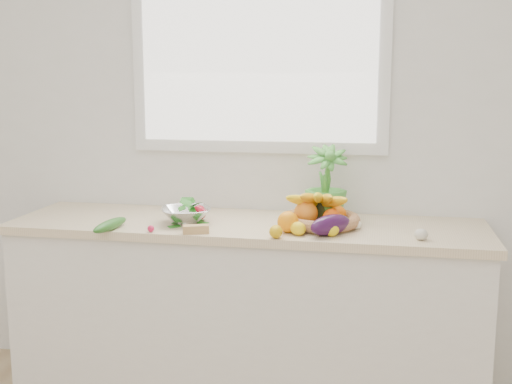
% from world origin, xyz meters
% --- Properties ---
extents(back_wall, '(4.50, 0.02, 2.70)m').
position_xyz_m(back_wall, '(0.00, 2.25, 1.35)').
color(back_wall, white).
rests_on(back_wall, ground).
extents(counter_cabinet, '(2.20, 0.58, 0.86)m').
position_xyz_m(counter_cabinet, '(0.00, 1.95, 0.43)').
color(counter_cabinet, silver).
rests_on(counter_cabinet, ground).
extents(countertop, '(2.24, 0.62, 0.04)m').
position_xyz_m(countertop, '(0.00, 1.95, 0.88)').
color(countertop, beige).
rests_on(countertop, counter_cabinet).
extents(window_frame, '(1.30, 0.03, 1.10)m').
position_xyz_m(window_frame, '(0.00, 2.23, 1.75)').
color(window_frame, white).
rests_on(window_frame, back_wall).
extents(window_pane, '(1.18, 0.01, 0.98)m').
position_xyz_m(window_pane, '(0.00, 2.21, 1.75)').
color(window_pane, white).
rests_on(window_pane, window_frame).
extents(orange_loose, '(0.11, 0.11, 0.09)m').
position_xyz_m(orange_loose, '(0.22, 1.78, 0.95)').
color(orange_loose, orange).
rests_on(orange_loose, countertop).
extents(lemon_a, '(0.07, 0.08, 0.06)m').
position_xyz_m(lemon_a, '(0.42, 1.75, 0.93)').
color(lemon_a, yellow).
rests_on(lemon_a, countertop).
extents(lemon_b, '(0.06, 0.07, 0.06)m').
position_xyz_m(lemon_b, '(0.19, 1.67, 0.93)').
color(lemon_b, '#DAA40B').
rests_on(lemon_b, countertop).
extents(lemon_c, '(0.10, 0.09, 0.06)m').
position_xyz_m(lemon_c, '(0.27, 1.74, 0.93)').
color(lemon_c, yellow).
rests_on(lemon_c, countertop).
extents(apple, '(0.07, 0.07, 0.07)m').
position_xyz_m(apple, '(-0.23, 1.95, 0.94)').
color(apple, '#B80E20').
rests_on(apple, countertop).
extents(ginger, '(0.12, 0.08, 0.04)m').
position_xyz_m(ginger, '(-0.17, 1.69, 0.92)').
color(ginger, tan).
rests_on(ginger, countertop).
extents(garlic_a, '(0.07, 0.07, 0.04)m').
position_xyz_m(garlic_a, '(0.52, 1.90, 0.92)').
color(garlic_a, white).
rests_on(garlic_a, countertop).
extents(garlic_b, '(0.07, 0.07, 0.05)m').
position_xyz_m(garlic_b, '(0.25, 1.89, 0.92)').
color(garlic_b, white).
rests_on(garlic_b, countertop).
extents(garlic_c, '(0.08, 0.08, 0.05)m').
position_xyz_m(garlic_c, '(0.79, 1.76, 0.92)').
color(garlic_c, beige).
rests_on(garlic_c, countertop).
extents(eggplant, '(0.21, 0.23, 0.09)m').
position_xyz_m(eggplant, '(0.41, 1.77, 0.95)').
color(eggplant, '#2F0E35').
rests_on(eggplant, countertop).
extents(cucumber, '(0.09, 0.27, 0.05)m').
position_xyz_m(cucumber, '(-0.57, 1.67, 0.92)').
color(cucumber, '#234E16').
rests_on(cucumber, countertop).
extents(radish, '(0.04, 0.04, 0.03)m').
position_xyz_m(radish, '(-0.37, 1.67, 0.92)').
color(radish, '#D71A49').
rests_on(radish, countertop).
extents(potted_herb, '(0.24, 0.24, 0.36)m').
position_xyz_m(potted_herb, '(0.37, 2.05, 1.08)').
color(potted_herb, green).
rests_on(potted_herb, countertop).
extents(fruit_basket, '(0.37, 0.37, 0.19)m').
position_xyz_m(fruit_basket, '(0.35, 1.93, 0.95)').
color(fruit_basket, tan).
rests_on(fruit_basket, countertop).
extents(colander_with_spinach, '(0.30, 0.30, 0.12)m').
position_xyz_m(colander_with_spinach, '(-0.27, 1.87, 0.96)').
color(colander_with_spinach, white).
rests_on(colander_with_spinach, countertop).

